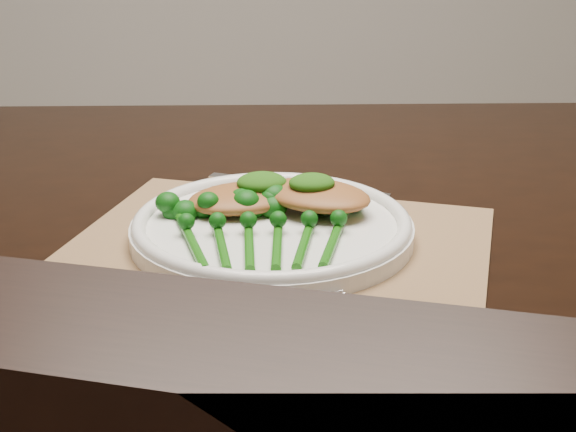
{
  "coord_description": "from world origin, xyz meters",
  "views": [
    {
      "loc": [
        -0.04,
        -0.86,
        1.09
      ],
      "look_at": [
        0.05,
        -0.08,
        0.78
      ],
      "focal_mm": 50.0,
      "sensor_mm": 36.0,
      "label": 1
    }
  ],
  "objects": [
    {
      "name": "knife",
      "position": [
        0.05,
        0.08,
        0.76
      ],
      "size": [
        0.22,
        0.12,
        0.01
      ],
      "rotation": [
        0.0,
        0.0,
        -0.46
      ],
      "color": "silver",
      "rests_on": "placemat"
    },
    {
      "name": "fork",
      "position": [
        0.01,
        -0.23,
        0.76
      ],
      "size": [
        0.18,
        0.04,
        0.01
      ],
      "rotation": [
        0.0,
        0.0,
        0.15
      ],
      "color": "silver",
      "rests_on": "placemat"
    },
    {
      "name": "pesto_dollop_right",
      "position": [
        0.08,
        -0.05,
        0.8
      ],
      "size": [
        0.05,
        0.04,
        0.02
      ],
      "primitive_type": "ellipsoid",
      "color": "#154309",
      "rests_on": "chicken_fillet_right"
    },
    {
      "name": "pesto_dollop_left",
      "position": [
        0.02,
        -0.03,
        0.8
      ],
      "size": [
        0.06,
        0.05,
        0.02
      ],
      "primitive_type": "ellipsoid",
      "color": "#154309",
      "rests_on": "chicken_fillet_left"
    },
    {
      "name": "chicken_fillet_right",
      "position": [
        0.08,
        -0.05,
        0.79
      ],
      "size": [
        0.15,
        0.14,
        0.03
      ],
      "primitive_type": "ellipsoid",
      "rotation": [
        0.0,
        0.0,
        -0.62
      ],
      "color": "#A1612E",
      "rests_on": "dinner_plate"
    },
    {
      "name": "dinner_plate",
      "position": [
        0.03,
        -0.08,
        0.77
      ],
      "size": [
        0.3,
        0.3,
        0.03
      ],
      "color": "white",
      "rests_on": "placemat"
    },
    {
      "name": "chicken_fillet_left",
      "position": [
        0.0,
        -0.03,
        0.78
      ],
      "size": [
        0.14,
        0.11,
        0.02
      ],
      "primitive_type": "ellipsoid",
      "rotation": [
        0.0,
        0.0,
        0.24
      ],
      "color": "#A1612E",
      "rests_on": "dinner_plate"
    },
    {
      "name": "dining_table",
      "position": [
        0.11,
        0.08,
        0.38
      ],
      "size": [
        1.67,
        1.04,
        0.75
      ],
      "rotation": [
        0.0,
        0.0,
        -0.09
      ],
      "color": "black",
      "rests_on": "ground"
    },
    {
      "name": "placemat",
      "position": [
        0.04,
        -0.09,
        0.75
      ],
      "size": [
        0.52,
        0.45,
        0.0
      ],
      "primitive_type": "cube",
      "rotation": [
        0.0,
        0.0,
        -0.38
      ],
      "color": "olive",
      "rests_on": "dining_table"
    },
    {
      "name": "broccolini_bundle",
      "position": [
        0.02,
        -0.13,
        0.78
      ],
      "size": [
        0.18,
        0.2,
        0.04
      ],
      "rotation": [
        0.0,
        0.0,
        -0.06
      ],
      "color": "#14550B",
      "rests_on": "dinner_plate"
    }
  ]
}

